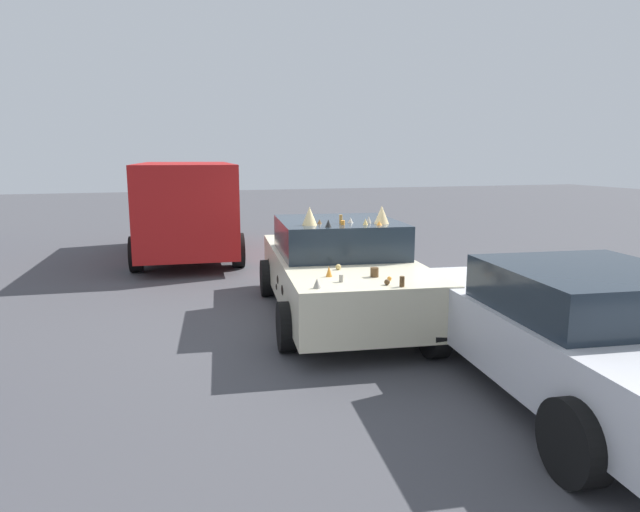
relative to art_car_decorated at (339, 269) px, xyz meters
The scene contains 4 objects.
ground_plane 0.69m from the art_car_decorated, behind, with size 60.00×60.00×0.00m, color #47474C.
art_car_decorated is the anchor object (origin of this frame).
parked_van_near_right 5.83m from the art_car_decorated, 18.08° to the left, with size 5.16×2.52×2.14m.
parked_sedan_behind_right 3.58m from the art_car_decorated, 159.71° to the right, with size 4.30×2.33×1.31m.
Camera 1 is at (-7.43, 2.55, 2.31)m, focal length 31.12 mm.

